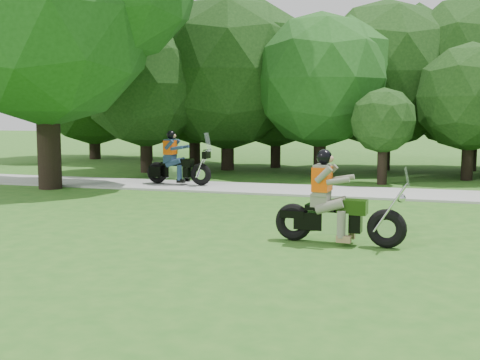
# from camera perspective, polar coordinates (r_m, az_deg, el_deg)

# --- Properties ---
(ground) EXTENTS (100.00, 100.00, 0.00)m
(ground) POSITION_cam_1_polar(r_m,az_deg,el_deg) (9.15, 16.78, -8.27)
(ground) COLOR #27601B
(ground) RESTS_ON ground
(walkway) EXTENTS (60.00, 2.20, 0.06)m
(walkway) POSITION_cam_1_polar(r_m,az_deg,el_deg) (17.01, 16.66, -1.35)
(walkway) COLOR #9C9C97
(walkway) RESTS_ON ground
(tree_line) EXTENTS (39.60, 11.71, 7.25)m
(tree_line) POSITION_cam_1_polar(r_m,az_deg,el_deg) (23.72, 19.54, 9.38)
(tree_line) COLOR black
(tree_line) RESTS_ON ground
(chopper_motorcycle) EXTENTS (2.30, 0.66, 1.64)m
(chopper_motorcycle) POSITION_cam_1_polar(r_m,az_deg,el_deg) (10.52, 8.78, -2.76)
(chopper_motorcycle) COLOR black
(chopper_motorcycle) RESTS_ON ground
(touring_motorcycle) EXTENTS (2.15, 0.70, 1.64)m
(touring_motorcycle) POSITION_cam_1_polar(r_m,az_deg,el_deg) (18.41, -6.21, 1.44)
(touring_motorcycle) COLOR black
(touring_motorcycle) RESTS_ON walkway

